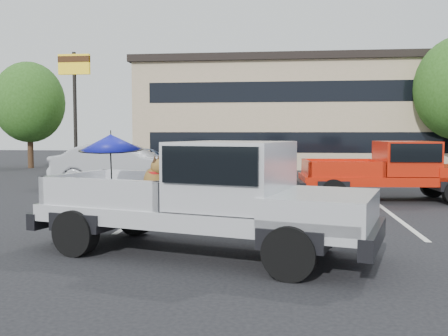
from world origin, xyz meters
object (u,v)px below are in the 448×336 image
Objects in this scene: tree_left at (29,102)px; tree_back at (370,96)px; silver_pickup at (218,192)px; red_pickup at (400,168)px; blue_suv at (134,164)px; motel_sign at (74,80)px; silver_sedan at (122,166)px.

tree_back reaches higher than tree_left.
silver_pickup is (13.27, -18.92, -2.68)m from tree_left.
red_pickup is at bearing -33.44° from tree_left.
silver_pickup is at bearing -63.88° from blue_suv.
silver_pickup is at bearing -59.79° from motel_sign.
silver_pickup is (-6.73, -25.92, -3.36)m from tree_back.
motel_sign is 1.20× the size of silver_sedan.
red_pickup is (17.77, -11.73, -2.77)m from tree_left.
red_pickup is at bearing -27.11° from blue_suv.
red_pickup is 1.14× the size of blue_suv.
tree_left reaches higher than blue_suv.
tree_back is 1.18× the size of silver_pickup.
silver_pickup is at bearing -151.75° from silver_sedan.
silver_sedan is at bearing -47.99° from tree_left.
tree_back is (16.00, 10.00, -0.24)m from motel_sign.
tree_back is 1.30× the size of red_pickup.
motel_sign is at bearing 135.81° from silver_pickup.
silver_pickup is 1.10× the size of red_pickup.
tree_back reaches higher than silver_sedan.
tree_left is at bearing 140.64° from silver_pickup.
red_pickup is at bearing -102.10° from silver_sedan.
motel_sign is at bearing -147.99° from tree_back.
silver_pickup is at bearing -104.55° from tree_back.
tree_back is 1.43× the size of silver_sedan.
tree_back is at bearing 78.82° from red_pickup.
tree_left is 1.25× the size of blue_suv.
tree_left is 23.27m from silver_pickup.
silver_pickup is 10.57m from silver_sedan.
motel_sign is 18.77m from silver_pickup.
tree_back is 18.08m from blue_suv.
tree_back reaches higher than silver_pickup.
red_pickup is 1.10× the size of silver_sedan.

